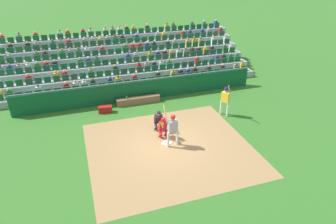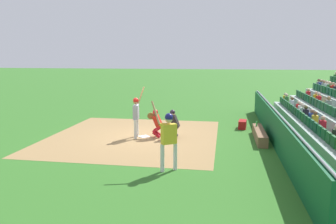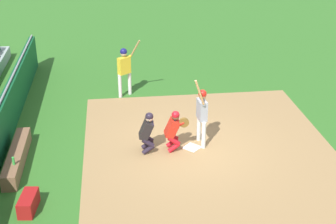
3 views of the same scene
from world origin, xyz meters
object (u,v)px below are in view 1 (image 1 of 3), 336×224
(home_plate_marker, at_px, (167,143))
(on_deck_batter, at_px, (225,98))
(home_plate_umpire, at_px, (158,120))
(batter_at_plate, at_px, (172,127))
(water_bottle_on_bench, at_px, (127,98))
(equipment_duffel_bag, at_px, (105,109))
(dugout_bench, at_px, (138,100))
(catcher_crouching, at_px, (163,126))

(home_plate_marker, height_order, on_deck_batter, on_deck_batter)
(home_plate_umpire, bearing_deg, on_deck_batter, -173.62)
(batter_at_plate, relative_size, water_bottle_on_bench, 9.96)
(equipment_duffel_bag, bearing_deg, dugout_bench, -157.80)
(dugout_bench, height_order, water_bottle_on_bench, water_bottle_on_bench)
(home_plate_umpire, relative_size, equipment_duffel_bag, 1.55)
(water_bottle_on_bench, xyz_separation_m, on_deck_batter, (-5.40, 3.21, 0.62))
(water_bottle_on_bench, distance_m, equipment_duffel_bag, 1.63)
(batter_at_plate, distance_m, equipment_duffel_bag, 5.63)
(home_plate_umpire, distance_m, dugout_bench, 3.81)
(batter_at_plate, xyz_separation_m, equipment_duffel_bag, (2.79, -4.81, -0.93))
(catcher_crouching, relative_size, equipment_duffel_bag, 1.54)
(equipment_duffel_bag, bearing_deg, water_bottle_on_bench, -152.77)
(home_plate_marker, xyz_separation_m, catcher_crouching, (0.03, -0.57, 0.70))
(home_plate_marker, distance_m, dugout_bench, 5.14)
(on_deck_batter, bearing_deg, catcher_crouching, 16.40)
(catcher_crouching, xyz_separation_m, equipment_duffel_bag, (2.56, -3.93, -0.51))
(water_bottle_on_bench, bearing_deg, home_plate_umpire, 105.94)
(home_plate_marker, height_order, batter_at_plate, batter_at_plate)
(on_deck_batter, bearing_deg, dugout_bench, -35.40)
(water_bottle_on_bench, height_order, equipment_duffel_bag, water_bottle_on_bench)
(home_plate_umpire, bearing_deg, equipment_duffel_bag, -50.98)
(home_plate_marker, distance_m, home_plate_umpire, 1.52)
(home_plate_umpire, bearing_deg, water_bottle_on_bench, -74.06)
(on_deck_batter, bearing_deg, home_plate_marker, 23.16)
(home_plate_marker, xyz_separation_m, batter_at_plate, (-0.20, 0.31, 1.12))
(home_plate_marker, relative_size, equipment_duffel_bag, 0.53)
(home_plate_marker, bearing_deg, water_bottle_on_bench, -77.73)
(home_plate_umpire, height_order, dugout_bench, home_plate_umpire)
(batter_at_plate, bearing_deg, catcher_crouching, -75.18)
(home_plate_umpire, height_order, on_deck_batter, on_deck_batter)
(dugout_bench, distance_m, equipment_duffel_bag, 2.36)
(catcher_crouching, distance_m, water_bottle_on_bench, 4.61)
(batter_at_plate, bearing_deg, equipment_duffel_bag, -59.85)
(home_plate_marker, xyz_separation_m, dugout_bench, (0.32, -5.12, 0.20))
(equipment_duffel_bag, xyz_separation_m, on_deck_batter, (-6.89, 2.66, 0.97))
(catcher_crouching, xyz_separation_m, home_plate_umpire, (0.01, -0.79, -0.01))
(batter_at_plate, distance_m, water_bottle_on_bench, 5.54)
(batter_at_plate, relative_size, equipment_duffel_bag, 2.73)
(water_bottle_on_bench, bearing_deg, equipment_duffel_bag, 20.37)
(catcher_crouching, height_order, equipment_duffel_bag, catcher_crouching)
(catcher_crouching, height_order, on_deck_batter, on_deck_batter)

